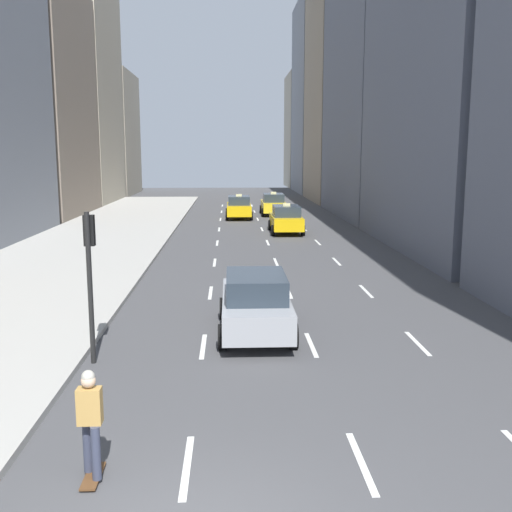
% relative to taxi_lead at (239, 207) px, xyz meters
% --- Properties ---
extents(sidewalk_left, '(8.00, 66.00, 0.15)m').
position_rel_taxi_lead_xyz_m(sidewalk_left, '(-8.20, -11.59, -0.81)').
color(sidewalk_left, '#ADAAA3').
rests_on(sidewalk_left, ground).
extents(lane_markings, '(5.72, 56.00, 0.01)m').
position_rel_taxi_lead_xyz_m(lane_markings, '(1.40, -15.59, -0.87)').
color(lane_markings, white).
rests_on(lane_markings, ground).
extents(building_row_left, '(6.00, 73.35, 34.50)m').
position_rel_taxi_lead_xyz_m(building_row_left, '(-15.20, -2.79, 12.15)').
color(building_row_left, gray).
rests_on(building_row_left, ground).
extents(building_row_right, '(6.00, 88.19, 28.81)m').
position_rel_taxi_lead_xyz_m(building_row_right, '(10.80, 6.43, 10.01)').
color(building_row_right, slate).
rests_on(building_row_right, ground).
extents(taxi_lead, '(2.02, 4.40, 1.87)m').
position_rel_taxi_lead_xyz_m(taxi_lead, '(0.00, 0.00, 0.00)').
color(taxi_lead, yellow).
rests_on(taxi_lead, ground).
extents(taxi_second, '(2.02, 4.40, 1.87)m').
position_rel_taxi_lead_xyz_m(taxi_second, '(2.80, 2.55, 0.00)').
color(taxi_second, yellow).
rests_on(taxi_second, ground).
extents(taxi_third, '(2.02, 4.40, 1.87)m').
position_rel_taxi_lead_xyz_m(taxi_third, '(2.80, -8.55, 0.00)').
color(taxi_third, yellow).
rests_on(taxi_third, ground).
extents(sedan_black_near, '(2.02, 4.55, 1.71)m').
position_rel_taxi_lead_xyz_m(sedan_black_near, '(0.00, -29.52, -0.01)').
color(sedan_black_near, '#9EA0A5').
rests_on(sedan_black_near, ground).
extents(skateboarder, '(0.36, 0.80, 1.75)m').
position_rel_taxi_lead_xyz_m(skateboarder, '(-2.81, -36.89, 0.08)').
color(skateboarder, brown).
rests_on(skateboarder, ground).
extents(traffic_light_pole, '(0.24, 0.42, 3.60)m').
position_rel_taxi_lead_xyz_m(traffic_light_pole, '(-3.95, -31.61, 1.53)').
color(traffic_light_pole, black).
rests_on(traffic_light_pole, ground).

